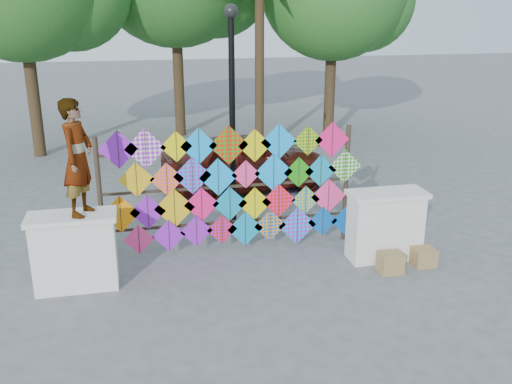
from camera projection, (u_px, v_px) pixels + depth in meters
ground at (237, 267)px, 10.15m from camera, size 80.00×80.00×0.00m
parapet_left at (75, 251)px, 9.22m from camera, size 1.40×0.65×1.28m
parapet_right at (385, 225)px, 10.31m from camera, size 1.40×0.65×1.28m
kite_rack at (234, 188)px, 10.45m from camera, size 4.94×0.24×2.43m
vendor_woman at (78, 158)px, 8.77m from camera, size 0.66×0.79×1.84m
sedan at (246, 161)px, 14.18m from camera, size 4.43×2.24×1.45m
lamppost at (232, 98)px, 11.22m from camera, size 0.28×0.28×4.46m
cardboard_box_near at (390, 263)px, 9.90m from camera, size 0.40×0.35×0.35m
cardboard_box_far at (424, 257)px, 10.17m from camera, size 0.39×0.36×0.33m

